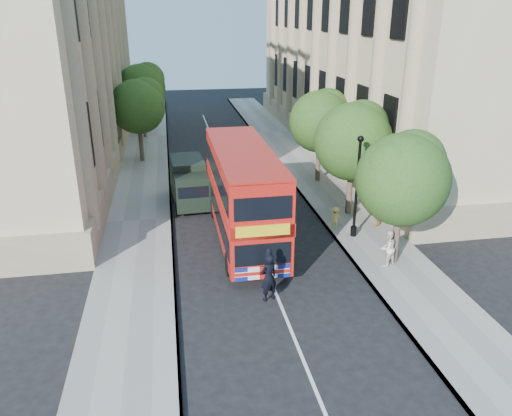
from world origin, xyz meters
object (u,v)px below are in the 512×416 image
box_van (189,184)px  police_constable (269,278)px  woman_pedestrian (387,248)px  double_decker_bus (243,192)px  lamp_post (357,191)px

box_van → police_constable: size_ratio=2.35×
box_van → woman_pedestrian: (8.21, -9.54, -0.32)m
police_constable → woman_pedestrian: bearing=174.8°
double_decker_bus → lamp_post: bearing=-8.3°
lamp_post → police_constable: (-5.39, -5.00, -1.51)m
double_decker_bus → woman_pedestrian: (5.82, -4.04, -1.57)m
lamp_post → box_van: lamp_post is taller
police_constable → double_decker_bus: bearing=-111.0°
lamp_post → woman_pedestrian: 3.63m
box_van → lamp_post: bearing=-41.9°
double_decker_bus → police_constable: double_decker_bus is taller
lamp_post → box_van: size_ratio=1.10×
double_decker_bus → box_van: size_ratio=2.12×
police_constable → box_van: bearing=-99.6°
police_constable → woman_pedestrian: police_constable is taller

